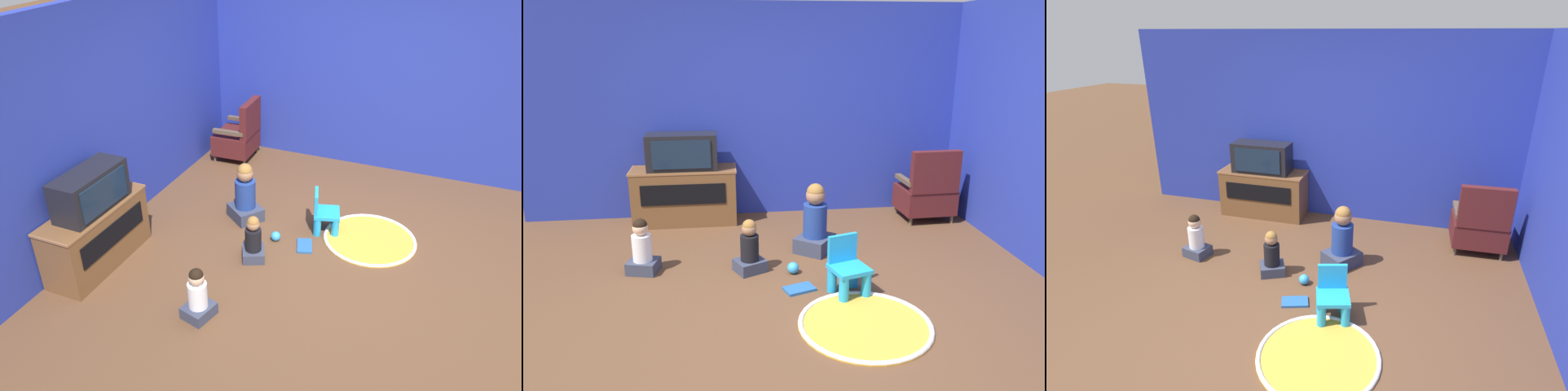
{
  "view_description": "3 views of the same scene",
  "coord_description": "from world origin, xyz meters",
  "views": [
    {
      "loc": [
        -4.39,
        -1.04,
        3.25
      ],
      "look_at": [
        -0.33,
        0.66,
        0.72
      ],
      "focal_mm": 35.0,
      "sensor_mm": 36.0,
      "label": 1
    },
    {
      "loc": [
        -0.66,
        -3.65,
        2.07
      ],
      "look_at": [
        -0.09,
        0.86,
        0.68
      ],
      "focal_mm": 35.0,
      "sensor_mm": 36.0,
      "label": 2
    },
    {
      "loc": [
        1.02,
        -2.86,
        2.47
      ],
      "look_at": [
        -0.12,
        1.02,
        0.83
      ],
      "focal_mm": 28.0,
      "sensor_mm": 36.0,
      "label": 3
    }
  ],
  "objects": [
    {
      "name": "black_armchair",
      "position": [
        1.76,
        1.87,
        0.34
      ],
      "size": [
        0.62,
        0.57,
        0.88
      ],
      "rotation": [
        0.0,
        0.0,
        3.18
      ],
      "color": "brown",
      "rests_on": "ground_plane"
    },
    {
      "name": "child_watching_right",
      "position": [
        0.26,
        1.1,
        0.31
      ],
      "size": [
        0.47,
        0.48,
        0.72
      ],
      "rotation": [
        0.0,
        0.0,
        0.93
      ],
      "color": "#33384C",
      "rests_on": "ground_plane"
    },
    {
      "name": "yellow_kid_chair",
      "position": [
        0.37,
        0.17,
        0.2
      ],
      "size": [
        0.37,
        0.36,
        0.5
      ],
      "rotation": [
        0.0,
        0.0,
        0.29
      ],
      "color": "#1E99DB",
      "rests_on": "ground_plane"
    },
    {
      "name": "play_mat",
      "position": [
        0.38,
        -0.36,
        0.01
      ],
      "size": [
        1.03,
        1.03,
        0.04
      ],
      "color": "gold",
      "rests_on": "ground_plane"
    },
    {
      "name": "toy_ball",
      "position": [
        -0.03,
        0.61,
        0.05
      ],
      "size": [
        0.11,
        0.11,
        0.11
      ],
      "color": "#3399E5",
      "rests_on": "ground_plane"
    },
    {
      "name": "child_watching_left",
      "position": [
        -0.43,
        0.71,
        0.22
      ],
      "size": [
        0.33,
        0.32,
        0.51
      ],
      "rotation": [
        0.0,
        0.0,
        0.44
      ],
      "color": "#33384C",
      "rests_on": "ground_plane"
    },
    {
      "name": "book",
      "position": [
        -0.03,
        0.27,
        0.01
      ],
      "size": [
        0.3,
        0.23,
        0.02
      ],
      "rotation": [
        0.0,
        0.0,
        0.32
      ],
      "color": "#235699",
      "rests_on": "ground_plane"
    },
    {
      "name": "child_watching_center",
      "position": [
        -1.41,
        0.82,
        0.23
      ],
      "size": [
        0.32,
        0.29,
        0.53
      ],
      "rotation": [
        0.0,
        0.0,
        -0.24
      ],
      "color": "#33384C",
      "rests_on": "ground_plane"
    },
    {
      "name": "ground_plane",
      "position": [
        0.0,
        0.0,
        0.0
      ],
      "size": [
        30.0,
        30.0,
        0.0
      ],
      "primitive_type": "plane",
      "color": "brown"
    },
    {
      "name": "wall_back",
      "position": [
        -0.33,
        2.45,
        1.25
      ],
      "size": [
        5.35,
        0.12,
        2.5
      ],
      "color": "#23339E",
      "rests_on": "ground_plane"
    },
    {
      "name": "tv_cabinet",
      "position": [
        -1.09,
        2.15,
        0.34
      ],
      "size": [
        1.21,
        0.45,
        0.66
      ],
      "color": "brown",
      "rests_on": "ground_plane"
    },
    {
      "name": "television",
      "position": [
        -1.09,
        2.12,
        0.86
      ],
      "size": [
        0.79,
        0.35,
        0.41
      ],
      "color": "black",
      "rests_on": "tv_cabinet"
    }
  ]
}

